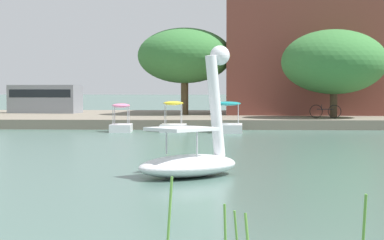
% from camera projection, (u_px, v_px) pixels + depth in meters
% --- Properties ---
extents(shore_bank_far, '(138.98, 18.25, 0.51)m').
position_uv_depth(shore_bank_far, '(203.00, 118.00, 45.77)').
color(shore_bank_far, slate).
rests_on(shore_bank_far, ground_plane).
extents(swan_boat, '(3.03, 3.04, 3.13)m').
position_uv_depth(swan_boat, '(192.00, 154.00, 16.85)').
color(swan_boat, white).
rests_on(swan_boat, ground_plane).
extents(pedal_boat_teal, '(1.47, 2.35, 1.50)m').
position_uv_depth(pedal_boat_teal, '(228.00, 124.00, 34.61)').
color(pedal_boat_teal, white).
rests_on(pedal_boat_teal, ground_plane).
extents(pedal_boat_yellow, '(1.26, 2.01, 1.50)m').
position_uv_depth(pedal_boat_yellow, '(173.00, 123.00, 35.29)').
color(pedal_boat_yellow, white).
rests_on(pedal_boat_yellow, ground_plane).
extents(pedal_boat_pink, '(1.13, 1.84, 1.39)m').
position_uv_depth(pedal_boat_pink, '(121.00, 123.00, 34.89)').
color(pedal_boat_pink, white).
rests_on(pedal_boat_pink, ground_plane).
extents(tree_broadleaf_behind_dock, '(7.25, 7.05, 5.47)m').
position_uv_depth(tree_broadleaf_behind_dock, '(185.00, 56.00, 44.90)').
color(tree_broadleaf_behind_dock, brown).
rests_on(tree_broadleaf_behind_dock, shore_bank_far).
extents(tree_broadleaf_right, '(6.13, 6.14, 4.91)m').
position_uv_depth(tree_broadleaf_right, '(334.00, 62.00, 39.60)').
color(tree_broadleaf_right, '#423323').
rests_on(tree_broadleaf_right, shore_bank_far).
extents(bicycle_parked, '(1.69, 0.52, 0.75)m').
position_uv_depth(bicycle_parked, '(325.00, 111.00, 39.19)').
color(bicycle_parked, black).
rests_on(bicycle_parked, shore_bank_far).
extents(parked_van, '(4.89, 2.55, 1.89)m').
position_uv_depth(parked_van, '(45.00, 98.00, 48.03)').
color(parked_van, gray).
rests_on(parked_van, shore_bank_far).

